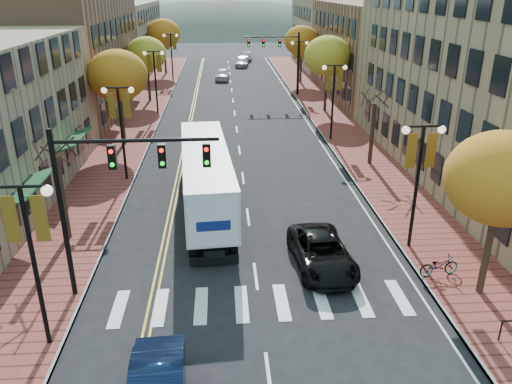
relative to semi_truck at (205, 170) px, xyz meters
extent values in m
plane|color=black|center=(2.30, -11.76, -2.15)|extent=(200.00, 200.00, 0.00)
cube|color=brown|center=(-6.70, 20.74, -2.07)|extent=(4.00, 85.00, 0.15)
cube|color=brown|center=(11.30, 20.74, -2.07)|extent=(4.00, 85.00, 0.15)
cube|color=brown|center=(-14.70, 24.24, 3.35)|extent=(12.00, 24.00, 11.00)
cube|color=#9E8966|center=(-14.70, 49.24, 2.60)|extent=(12.00, 26.00, 9.50)
cube|color=brown|center=(20.80, 30.24, 2.85)|extent=(15.00, 24.00, 10.00)
cube|color=#9E8966|center=(20.80, 52.24, 3.35)|extent=(15.00, 20.00, 11.00)
cylinder|color=#382619|center=(-6.70, -3.76, 0.10)|extent=(0.28, 0.28, 4.20)
cylinder|color=#382619|center=(-6.70, 12.24, 0.45)|extent=(0.28, 0.28, 4.90)
ellipsoid|color=orange|center=(-6.70, 12.24, 3.31)|extent=(4.48, 4.48, 3.81)
cylinder|color=#382619|center=(-6.70, 28.24, 0.28)|extent=(0.28, 0.28, 4.55)
ellipsoid|color=yellow|center=(-6.70, 28.24, 2.92)|extent=(4.16, 4.16, 3.54)
cylinder|color=#382619|center=(-6.70, 46.24, 0.52)|extent=(0.28, 0.28, 5.04)
ellipsoid|color=orange|center=(-6.70, 46.24, 3.47)|extent=(4.61, 4.61, 3.92)
cylinder|color=#382619|center=(11.30, -9.76, 0.28)|extent=(0.28, 0.28, 4.55)
ellipsoid|color=orange|center=(11.30, -9.76, 2.92)|extent=(4.16, 4.16, 3.54)
cylinder|color=#382619|center=(11.30, 6.24, 0.10)|extent=(0.28, 0.28, 4.20)
cylinder|color=#382619|center=(11.30, 22.24, 0.45)|extent=(0.28, 0.28, 4.90)
ellipsoid|color=yellow|center=(11.30, 22.24, 3.31)|extent=(4.48, 4.48, 3.81)
cylinder|color=#382619|center=(11.30, 38.24, 0.38)|extent=(0.28, 0.28, 4.76)
ellipsoid|color=orange|center=(11.30, 38.24, 3.16)|extent=(4.35, 4.35, 3.70)
cylinder|color=black|center=(-5.20, -11.76, 0.85)|extent=(0.16, 0.16, 6.00)
cylinder|color=black|center=(-5.20, -11.76, 3.85)|extent=(1.60, 0.10, 0.10)
sphere|color=#FFF2CC|center=(-4.40, -11.76, 3.70)|extent=(0.36, 0.36, 0.36)
cube|color=#C7881A|center=(-5.65, -11.76, 2.75)|extent=(0.45, 0.03, 1.60)
cube|color=#C7881A|center=(-4.75, -11.76, 2.75)|extent=(0.45, 0.03, 1.60)
cylinder|color=black|center=(-5.20, 4.24, 0.85)|extent=(0.16, 0.16, 6.00)
cylinder|color=black|center=(-5.20, 4.24, 3.85)|extent=(1.60, 0.10, 0.10)
sphere|color=#FFF2CC|center=(-6.00, 4.24, 3.70)|extent=(0.36, 0.36, 0.36)
sphere|color=#FFF2CC|center=(-4.40, 4.24, 3.70)|extent=(0.36, 0.36, 0.36)
cube|color=#C7881A|center=(-5.65, 4.24, 2.75)|extent=(0.45, 0.03, 1.60)
cube|color=#C7881A|center=(-4.75, 4.24, 2.75)|extent=(0.45, 0.03, 1.60)
cylinder|color=black|center=(-5.20, 22.24, 0.85)|extent=(0.16, 0.16, 6.00)
cylinder|color=black|center=(-5.20, 22.24, 3.85)|extent=(1.60, 0.10, 0.10)
sphere|color=#FFF2CC|center=(-6.00, 22.24, 3.70)|extent=(0.36, 0.36, 0.36)
sphere|color=#FFF2CC|center=(-4.40, 22.24, 3.70)|extent=(0.36, 0.36, 0.36)
cube|color=#C7881A|center=(-5.65, 22.24, 2.75)|extent=(0.45, 0.03, 1.60)
cube|color=#C7881A|center=(-4.75, 22.24, 2.75)|extent=(0.45, 0.03, 1.60)
cylinder|color=black|center=(-5.20, 40.24, 0.85)|extent=(0.16, 0.16, 6.00)
cylinder|color=black|center=(-5.20, 40.24, 3.85)|extent=(1.60, 0.10, 0.10)
sphere|color=#FFF2CC|center=(-6.00, 40.24, 3.70)|extent=(0.36, 0.36, 0.36)
sphere|color=#FFF2CC|center=(-4.40, 40.24, 3.70)|extent=(0.36, 0.36, 0.36)
cube|color=#C7881A|center=(-5.65, 40.24, 2.75)|extent=(0.45, 0.03, 1.60)
cube|color=#C7881A|center=(-4.75, 40.24, 2.75)|extent=(0.45, 0.03, 1.60)
cylinder|color=black|center=(9.80, -5.76, 0.85)|extent=(0.16, 0.16, 6.00)
cylinder|color=black|center=(9.80, -5.76, 3.85)|extent=(1.60, 0.10, 0.10)
sphere|color=#FFF2CC|center=(9.00, -5.76, 3.70)|extent=(0.36, 0.36, 0.36)
sphere|color=#FFF2CC|center=(10.60, -5.76, 3.70)|extent=(0.36, 0.36, 0.36)
cube|color=#C7881A|center=(9.35, -5.76, 2.75)|extent=(0.45, 0.03, 1.60)
cube|color=#C7881A|center=(10.25, -5.76, 2.75)|extent=(0.45, 0.03, 1.60)
cylinder|color=black|center=(9.80, 12.24, 0.85)|extent=(0.16, 0.16, 6.00)
cylinder|color=black|center=(9.80, 12.24, 3.85)|extent=(1.60, 0.10, 0.10)
sphere|color=#FFF2CC|center=(9.00, 12.24, 3.70)|extent=(0.36, 0.36, 0.36)
sphere|color=#FFF2CC|center=(10.60, 12.24, 3.70)|extent=(0.36, 0.36, 0.36)
cube|color=#C7881A|center=(9.35, 12.24, 2.75)|extent=(0.45, 0.03, 1.60)
cube|color=#C7881A|center=(10.25, 12.24, 2.75)|extent=(0.45, 0.03, 1.60)
cylinder|color=black|center=(9.80, 30.24, 0.85)|extent=(0.16, 0.16, 6.00)
cylinder|color=black|center=(9.80, 30.24, 3.85)|extent=(1.60, 0.10, 0.10)
sphere|color=#FFF2CC|center=(9.00, 30.24, 3.70)|extent=(0.36, 0.36, 0.36)
sphere|color=#FFF2CC|center=(10.60, 30.24, 3.70)|extent=(0.36, 0.36, 0.36)
cube|color=#C7881A|center=(9.35, 30.24, 2.75)|extent=(0.45, 0.03, 1.60)
cube|color=#C7881A|center=(10.25, 30.24, 2.75)|extent=(0.45, 0.03, 1.60)
cylinder|color=black|center=(-5.10, -8.76, 1.35)|extent=(0.20, 0.20, 7.00)
cylinder|color=black|center=(-2.10, -8.76, 4.35)|extent=(6.00, 0.14, 0.14)
cube|color=black|center=(-3.00, -8.76, 3.75)|extent=(0.30, 0.25, 0.90)
sphere|color=#FF0C0C|center=(-3.00, -8.90, 4.00)|extent=(0.16, 0.16, 0.16)
cube|color=black|center=(-1.20, -8.76, 3.75)|extent=(0.30, 0.25, 0.90)
sphere|color=#FF0C0C|center=(-1.20, -8.90, 4.00)|extent=(0.16, 0.16, 0.16)
cube|color=black|center=(0.42, -8.76, 3.75)|extent=(0.30, 0.25, 0.90)
sphere|color=#FF0C0C|center=(0.42, -8.90, 4.00)|extent=(0.16, 0.16, 0.16)
cylinder|color=black|center=(9.70, 30.24, 1.35)|extent=(0.20, 0.20, 7.00)
cylinder|color=black|center=(6.70, 30.24, 4.35)|extent=(6.00, 0.14, 0.14)
cube|color=black|center=(7.60, 30.24, 3.75)|extent=(0.30, 0.25, 0.90)
sphere|color=#FF0C0C|center=(7.60, 30.10, 4.00)|extent=(0.16, 0.16, 0.16)
cube|color=black|center=(5.80, 30.24, 3.75)|extent=(0.30, 0.25, 0.90)
sphere|color=#FF0C0C|center=(5.80, 30.10, 4.00)|extent=(0.16, 0.16, 0.16)
cube|color=black|center=(4.18, 30.24, 3.75)|extent=(0.30, 0.25, 0.90)
sphere|color=#FF0C0C|center=(4.18, 30.10, 4.00)|extent=(0.16, 0.16, 0.16)
cube|color=black|center=(0.09, -1.17, -1.37)|extent=(1.81, 11.98, 0.32)
cube|color=silver|center=(0.09, -1.17, 0.24)|extent=(3.27, 12.09, 2.57)
cube|color=black|center=(-0.46, 6.16, -0.63)|extent=(2.50, 2.92, 2.30)
cylinder|color=black|center=(-0.52, -6.01, -1.69)|extent=(0.39, 0.94, 0.92)
cylinder|color=black|center=(1.41, -5.87, -1.69)|extent=(0.39, 0.94, 0.92)
cylinder|color=black|center=(-0.60, -4.91, -1.69)|extent=(0.39, 0.94, 0.92)
cylinder|color=black|center=(1.32, -4.77, -1.69)|extent=(0.39, 0.94, 0.92)
cylinder|color=black|center=(-1.34, 4.99, -1.69)|extent=(0.39, 0.94, 0.92)
cylinder|color=black|center=(0.58, 5.13, -1.69)|extent=(0.39, 0.94, 0.92)
cylinder|color=black|center=(-1.49, 7.00, -1.69)|extent=(0.39, 0.94, 0.92)
cylinder|color=black|center=(0.43, 7.14, -1.69)|extent=(0.39, 0.94, 0.92)
imported|color=black|center=(5.28, -7.16, -1.44)|extent=(2.68, 5.26, 1.43)
imported|color=silver|center=(1.25, 41.19, -1.40)|extent=(2.08, 4.52, 1.50)
imported|color=#A6A4AC|center=(4.38, 53.02, -1.47)|extent=(2.49, 4.90, 1.36)
imported|color=#AAABB2|center=(5.48, 60.13, -1.41)|extent=(2.06, 4.64, 1.48)
imported|color=gray|center=(10.10, -8.45, -1.53)|extent=(1.85, 0.88, 0.93)
camera|label=1|loc=(1.01, -26.30, 9.50)|focal=35.00mm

